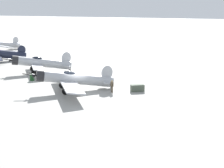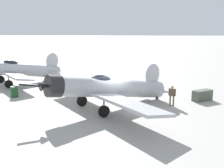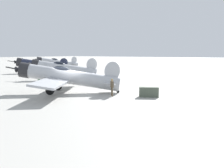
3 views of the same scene
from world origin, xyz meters
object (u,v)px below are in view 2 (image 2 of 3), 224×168
ground_crew_mechanic (172,94)px  fuel_drum (14,92)px  equipment_crate (202,95)px  airplane_mid_apron (15,70)px  airplane_foreground (106,88)px

ground_crew_mechanic → fuel_drum: ground_crew_mechanic is taller
equipment_crate → airplane_mid_apron: bearing=160.3°
airplane_foreground → ground_crew_mechanic: size_ratio=7.56×
equipment_crate → airplane_foreground: bearing=-162.6°
ground_crew_mechanic → airplane_foreground: bearing=-40.8°
airplane_foreground → fuel_drum: airplane_foreground is taller
airplane_mid_apron → ground_crew_mechanic: bearing=115.2°
airplane_foreground → equipment_crate: 8.27m
airplane_mid_apron → equipment_crate: airplane_mid_apron is taller
airplane_foreground → fuel_drum: (-8.05, 3.35, -1.07)m
airplane_mid_apron → equipment_crate: size_ratio=5.28×
equipment_crate → fuel_drum: size_ratio=1.99×
airplane_mid_apron → fuel_drum: bearing=72.7°
airplane_foreground → equipment_crate: size_ratio=6.52×
fuel_drum → equipment_crate: bearing=-3.3°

